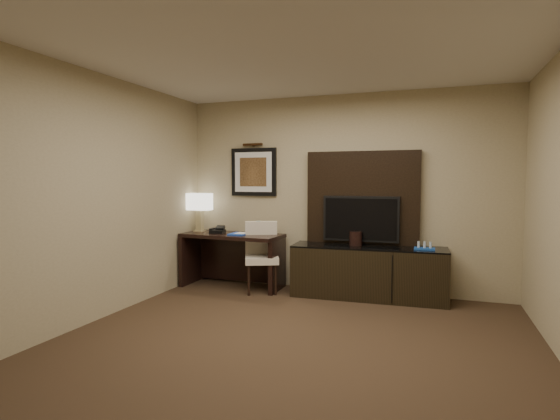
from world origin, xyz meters
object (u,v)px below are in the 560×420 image
at_px(ice_bucket, 356,238).
at_px(water_bottle, 258,228).
at_px(desk_chair, 262,258).
at_px(minibar_tray, 425,246).
at_px(credenza, 368,272).
at_px(desk_phone, 217,230).
at_px(desk, 232,260).
at_px(tv, 361,219).
at_px(table_lamp, 200,213).

bearing_deg(ice_bucket, water_bottle, -177.69).
relative_size(desk_chair, minibar_tray, 3.75).
bearing_deg(desk_chair, ice_bucket, -14.11).
bearing_deg(credenza, water_bottle, 178.37).
bearing_deg(water_bottle, desk_chair, -53.90).
bearing_deg(desk_phone, desk, -4.18).
bearing_deg(credenza, desk_chair, -175.11).
bearing_deg(desk_chair, water_bottle, 102.17).
height_order(desk, tv, tv).
xyz_separation_m(water_bottle, minibar_tray, (2.22, 0.00, -0.14)).
xyz_separation_m(table_lamp, minibar_tray, (3.19, -0.07, -0.32)).
height_order(desk, credenza, desk).
height_order(tv, ice_bucket, tv).
xyz_separation_m(tv, ice_bucket, (-0.05, -0.11, -0.25)).
bearing_deg(desk, table_lamp, 175.10).
bearing_deg(desk, ice_bucket, 6.68).
bearing_deg(table_lamp, ice_bucket, -0.31).
relative_size(desk, desk_phone, 7.12).
height_order(desk_chair, desk_phone, desk_chair).
xyz_separation_m(credenza, desk_chair, (-1.42, -0.19, 0.13)).
bearing_deg(water_bottle, credenza, 0.97).
relative_size(water_bottle, ice_bucket, 1.06).
height_order(desk_phone, minibar_tray, desk_phone).
bearing_deg(ice_bucket, credenza, -9.60).
relative_size(tv, ice_bucket, 5.45).
relative_size(desk_chair, table_lamp, 1.70).
height_order(water_bottle, ice_bucket, water_bottle).
bearing_deg(ice_bucket, tv, 66.73).
bearing_deg(desk_chair, tv, -9.76).
distance_m(water_bottle, minibar_tray, 2.23).
distance_m(desk_phone, water_bottle, 0.62).
distance_m(desk, ice_bucket, 1.80).
distance_m(desk_chair, water_bottle, 0.45).
distance_m(desk, table_lamp, 0.88).
distance_m(tv, minibar_tray, 0.88).
xyz_separation_m(tv, table_lamp, (-2.38, -0.10, 0.02)).
relative_size(desk_chair, water_bottle, 4.77).
relative_size(credenza, tv, 1.96).
bearing_deg(tv, desk, -173.97).
relative_size(table_lamp, desk_phone, 2.71).
distance_m(credenza, ice_bucket, 0.46).
bearing_deg(credenza, tv, 128.99).
relative_size(tv, desk_chair, 1.08).
distance_m(desk_chair, minibar_tray, 2.13).
height_order(desk, desk_chair, desk_chair).
height_order(credenza, minibar_tray, minibar_tray).
bearing_deg(desk, minibar_tray, 4.68).
distance_m(credenza, tv, 0.71).
bearing_deg(table_lamp, desk, -9.00).
bearing_deg(desk_phone, credenza, -8.37).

